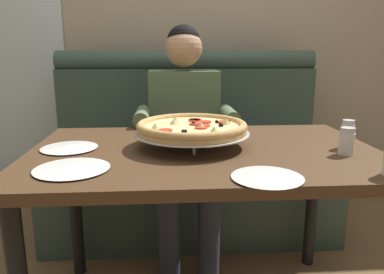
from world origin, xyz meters
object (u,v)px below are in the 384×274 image
(diner_main, at_px, (185,127))
(shaker_oregano, at_px, (347,136))
(shaker_pepper_flakes, at_px, (347,143))
(plate_near_left, at_px, (69,146))
(plate_near_right, at_px, (72,167))
(booth_bench, at_px, (190,166))
(pizza, at_px, (192,128))
(plate_far_side, at_px, (267,176))
(dining_table, at_px, (204,170))
(patio_chair, at_px, (9,115))

(diner_main, relative_size, shaker_oregano, 11.31)
(shaker_pepper_flakes, xyz_separation_m, plate_near_left, (-1.05, 0.15, -0.03))
(shaker_pepper_flakes, relative_size, plate_near_right, 0.42)
(plate_near_left, bearing_deg, diner_main, 51.35)
(booth_bench, distance_m, plate_near_right, 1.29)
(pizza, relative_size, plate_near_right, 1.87)
(shaker_pepper_flakes, relative_size, plate_far_side, 0.46)
(shaker_pepper_flakes, bearing_deg, shaker_oregano, 62.80)
(plate_near_left, bearing_deg, plate_far_side, -30.03)
(diner_main, xyz_separation_m, plate_near_left, (-0.49, -0.61, 0.06))
(diner_main, height_order, plate_far_side, diner_main)
(diner_main, xyz_separation_m, shaker_pepper_flakes, (0.56, -0.76, 0.09))
(shaker_oregano, height_order, shaker_pepper_flakes, shaker_oregano)
(shaker_pepper_flakes, height_order, plate_near_left, shaker_pepper_flakes)
(dining_table, bearing_deg, shaker_pepper_flakes, -13.06)
(plate_near_left, distance_m, patio_chair, 2.50)
(plate_near_left, bearing_deg, dining_table, -3.45)
(patio_chair, bearing_deg, pizza, -53.83)
(shaker_pepper_flakes, bearing_deg, pizza, 164.39)
(booth_bench, height_order, shaker_oregano, booth_bench)
(booth_bench, bearing_deg, patio_chair, 141.12)
(pizza, xyz_separation_m, shaker_pepper_flakes, (0.57, -0.16, -0.03))
(shaker_pepper_flakes, relative_size, patio_chair, 0.12)
(booth_bench, xyz_separation_m, plate_near_right, (-0.46, -1.14, 0.37))
(pizza, distance_m, shaker_pepper_flakes, 0.59)
(pizza, height_order, shaker_oregano, shaker_oregano)
(dining_table, bearing_deg, plate_near_right, -152.60)
(booth_bench, distance_m, shaker_pepper_flakes, 1.22)
(booth_bench, relative_size, plate_near_left, 7.92)
(dining_table, distance_m, plate_near_right, 0.52)
(booth_bench, xyz_separation_m, diner_main, (-0.04, -0.27, 0.31))
(dining_table, height_order, plate_far_side, plate_far_side)
(patio_chair, bearing_deg, booth_bench, -38.88)
(plate_near_right, bearing_deg, dining_table, 27.40)
(diner_main, bearing_deg, dining_table, -86.06)
(plate_near_right, height_order, patio_chair, patio_chair)
(dining_table, bearing_deg, plate_near_left, 176.55)
(shaker_oregano, relative_size, shaker_pepper_flakes, 1.10)
(plate_near_left, relative_size, plate_far_side, 1.00)
(diner_main, bearing_deg, plate_far_side, -78.76)
(booth_bench, xyz_separation_m, shaker_pepper_flakes, (0.52, -1.03, 0.40))
(booth_bench, bearing_deg, shaker_pepper_flakes, -63.17)
(shaker_pepper_flakes, bearing_deg, plate_near_left, 171.74)
(dining_table, xyz_separation_m, shaker_pepper_flakes, (0.52, -0.12, 0.13))
(plate_far_side, bearing_deg, shaker_pepper_flakes, 33.89)
(booth_bench, relative_size, shaker_pepper_flakes, 16.98)
(booth_bench, height_order, diner_main, diner_main)
(patio_chair, bearing_deg, shaker_pepper_flakes, -47.35)
(plate_far_side, bearing_deg, dining_table, 113.12)
(booth_bench, height_order, plate_near_left, booth_bench)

